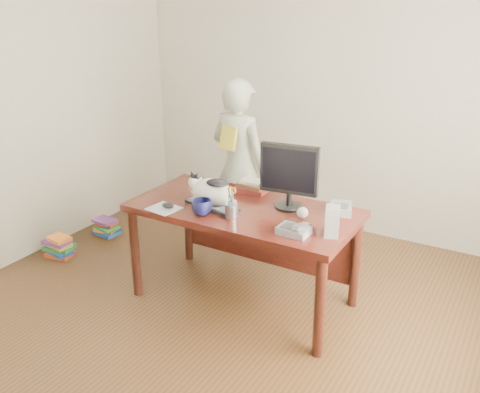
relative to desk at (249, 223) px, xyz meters
name	(u,v)px	position (x,y,z in m)	size (l,w,h in m)	color
room	(192,145)	(0.00, -0.68, 0.75)	(4.50, 4.50, 4.50)	black
desk	(249,223)	(0.00, 0.00, 0.00)	(1.60, 0.80, 0.75)	black
keyboard	(212,205)	(-0.20, -0.18, 0.16)	(0.44, 0.25, 0.02)	black
cat	(211,190)	(-0.21, -0.17, 0.27)	(0.41, 0.26, 0.23)	white
monitor	(289,173)	(0.28, 0.07, 0.41)	(0.41, 0.23, 0.47)	black
pen_cup	(231,209)	(0.02, -0.27, 0.21)	(0.10, 0.10, 0.22)	gray
mousepad	(164,208)	(-0.47, -0.38, 0.15)	(0.23, 0.21, 0.00)	silver
mouse	(168,205)	(-0.45, -0.36, 0.17)	(0.10, 0.07, 0.04)	black
coffee_mug	(202,207)	(-0.18, -0.33, 0.20)	(0.14, 0.14, 0.11)	black
phone	(294,230)	(0.50, -0.30, 0.18)	(0.20, 0.17, 0.09)	slate
speaker	(332,221)	(0.71, -0.21, 0.25)	(0.12, 0.12, 0.20)	gray
baseball	(303,212)	(0.43, -0.04, 0.19)	(0.08, 0.08, 0.08)	silver
book_stack	(252,187)	(-0.10, 0.24, 0.19)	(0.25, 0.19, 0.09)	#551816
calculator	(341,208)	(0.62, 0.19, 0.18)	(0.20, 0.24, 0.06)	slate
person	(239,166)	(-0.50, 0.70, 0.16)	(0.56, 0.36, 1.52)	silver
held_book	(229,138)	(-0.50, 0.53, 0.45)	(0.15, 0.10, 0.20)	gold
book_pile_a	(59,247)	(-1.75, -0.28, -0.51)	(0.27, 0.22, 0.18)	#AF3519
book_pile_b	(106,227)	(-1.72, 0.27, -0.53)	(0.26, 0.20, 0.15)	navy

